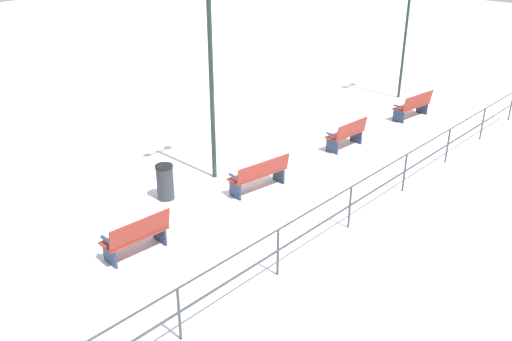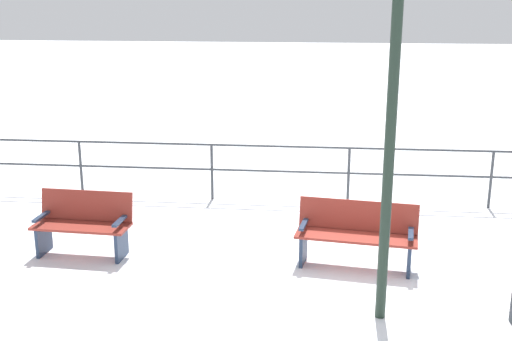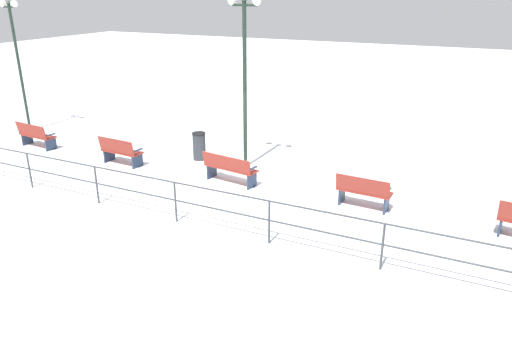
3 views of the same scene
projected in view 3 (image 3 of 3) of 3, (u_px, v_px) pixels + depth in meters
The scene contains 9 objects.
ground_plane at pixel (229, 184), 14.05m from camera, with size 80.00×80.00×0.00m, color white.
bench_second at pixel (364, 192), 12.33m from camera, with size 0.62×1.42×0.91m.
bench_third at pixel (230, 168), 13.93m from camera, with size 0.76×1.71×0.90m.
bench_fourth at pixel (120, 151), 15.41m from camera, with size 0.66×1.44×0.92m.
bench_fifth at pixel (36, 135), 17.08m from camera, with size 0.67×1.55×0.91m.
lamppost_middle at pixel (245, 58), 14.20m from camera, with size 0.26×1.04×5.14m.
lamppost_far at pixel (15, 44), 18.16m from camera, with size 0.25×0.86×4.94m.
waterfront_railing at pixel (175, 194), 11.53m from camera, with size 0.05×19.87×1.05m.
trash_bin at pixel (199, 146), 15.92m from camera, with size 0.44×0.44×0.92m.
Camera 3 is at (-11.38, -6.34, 5.34)m, focal length 33.83 mm.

